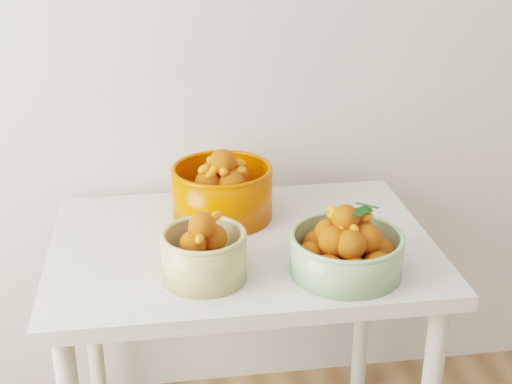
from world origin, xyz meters
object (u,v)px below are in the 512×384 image
bowl_cream (204,254)px  bowl_green (346,249)px  table (242,273)px  bowl_orange (223,191)px

bowl_cream → bowl_green: bowl_green is taller
table → bowl_cream: bowl_cream is taller
table → bowl_green: size_ratio=3.11×
bowl_orange → bowl_green: bearing=-53.5°
bowl_green → bowl_orange: size_ratio=0.87×
bowl_green → table: bearing=139.5°
bowl_cream → table: bearing=57.2°
bowl_cream → bowl_green: 0.34m
table → bowl_green: 0.34m
table → bowl_green: bowl_green is taller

